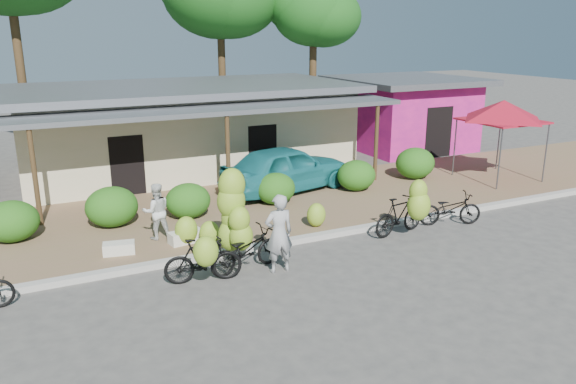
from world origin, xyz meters
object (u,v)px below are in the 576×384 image
object	(u,v)px
tree_near_right	(309,11)
bike_far_right	(450,209)
sack_near	(186,237)
bike_center	(240,230)
sack_far	(119,248)
red_canopy	(503,111)
bystander	(156,211)
teal_van	(287,168)
bike_left	(203,259)
bike_right	(405,211)
vendor	(279,233)

from	to	relation	value
tree_near_right	bike_far_right	distance (m)	14.62
sack_near	bike_far_right	bearing A→B (deg)	-12.53
bike_center	sack_far	size ratio (longest dim) A/B	3.12
red_canopy	sack_far	distance (m)	14.02
sack_near	bystander	bearing A→B (deg)	134.20
bike_far_right	sack_near	size ratio (longest dim) A/B	2.25
bike_far_right	teal_van	xyz separation A→B (m)	(-2.86, 4.81, 0.43)
bike_left	bike_right	bearing A→B (deg)	-74.09
red_canopy	bike_left	size ratio (longest dim) A/B	1.97
teal_van	bike_far_right	bearing A→B (deg)	-162.52
bike_far_right	bike_right	bearing A→B (deg)	116.13
bike_right	red_canopy	bearing A→B (deg)	-74.50
sack_near	sack_far	size ratio (longest dim) A/B	1.13
tree_near_right	vendor	xyz separation A→B (m)	(-8.10, -14.03, -5.31)
tree_near_right	sack_near	world-z (taller)	tree_near_right
red_canopy	bystander	world-z (taller)	red_canopy
red_canopy	vendor	world-z (taller)	red_canopy
red_canopy	sack_far	xyz separation A→B (m)	(-13.75, -1.38, -2.35)
bystander	sack_near	bearing A→B (deg)	137.96
bike_far_right	sack_far	world-z (taller)	bike_far_right
red_canopy	bike_center	world-z (taller)	red_canopy
bike_right	sack_far	world-z (taller)	bike_right
bike_center	bike_left	bearing A→B (deg)	105.06
bike_center	vendor	world-z (taller)	bike_center
bystander	teal_van	world-z (taller)	teal_van
tree_near_right	bystander	world-z (taller)	tree_near_right
red_canopy	bike_far_right	bearing A→B (deg)	-148.38
red_canopy	bike_far_right	xyz separation A→B (m)	(-4.81, -2.96, -2.14)
red_canopy	bystander	distance (m)	12.79
bike_left	bike_far_right	distance (m)	7.54
tree_near_right	bike_left	bearing A→B (deg)	-125.30
red_canopy	sack_near	world-z (taller)	red_canopy
bike_far_right	sack_near	world-z (taller)	bike_far_right
sack_near	red_canopy	bearing A→B (deg)	6.37
tree_near_right	bystander	size ratio (longest dim) A/B	5.25
teal_van	vendor	bearing A→B (deg)	139.58
bike_left	sack_far	bearing A→B (deg)	42.96
red_canopy	vendor	size ratio (longest dim) A/B	1.88
bystander	teal_van	xyz separation A→B (m)	(4.98, 2.60, 0.04)
bystander	tree_near_right	bearing A→B (deg)	-129.03
sack_near	bystander	size ratio (longest dim) A/B	0.57
vendor	bystander	size ratio (longest dim) A/B	1.25
teal_van	tree_near_right	bearing A→B (deg)	-45.02
bike_center	vendor	size ratio (longest dim) A/B	1.26
sack_near	vendor	size ratio (longest dim) A/B	0.46
bike_left	bike_center	distance (m)	1.22
red_canopy	bike_left	distance (m)	13.01
tree_near_right	sack_far	bearing A→B (deg)	-134.14
red_canopy	sack_far	bearing A→B (deg)	-174.28
bike_far_right	sack_far	xyz separation A→B (m)	(-8.94, 1.58, -0.22)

